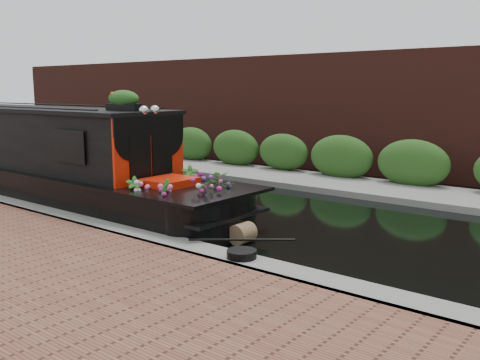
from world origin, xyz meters
The scene contains 8 objects.
ground centered at (0.00, 0.00, 0.00)m, with size 80.00×80.00×0.00m, color black.
near_bank_coping centered at (0.00, -3.30, 0.00)m, with size 40.00×0.60×0.50m, color gray.
far_bank_path centered at (0.00, 4.20, 0.00)m, with size 40.00×2.40×0.34m, color gray.
far_hedge centered at (0.00, 5.10, 0.00)m, with size 40.00×1.10×2.80m, color #28531B.
far_brick_wall centered at (0.00, 7.20, 0.00)m, with size 40.00×1.00×8.00m, color #4B2019.
narrowboat centered at (-5.24, -1.99, 0.90)m, with size 12.86×2.29×3.01m.
rope_fender centered at (1.62, -1.99, 0.19)m, with size 0.38×0.38×0.42m, color brown.
coiled_mooring_rope centered at (2.62, -3.26, 0.31)m, with size 0.46×0.46×0.12m, color black.
Camera 1 is at (7.51, -9.39, 2.79)m, focal length 40.00 mm.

